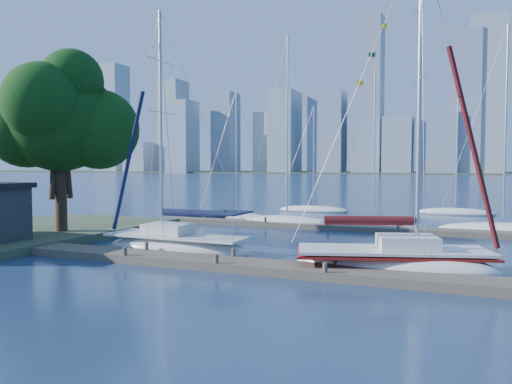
% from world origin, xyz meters
% --- Properties ---
extents(ground, '(700.00, 700.00, 0.00)m').
position_xyz_m(ground, '(0.00, 0.00, 0.00)').
color(ground, '#172A4B').
rests_on(ground, ground).
extents(near_dock, '(26.00, 2.00, 0.40)m').
position_xyz_m(near_dock, '(0.00, 0.00, 0.20)').
color(near_dock, '#443B32').
rests_on(near_dock, ground).
extents(far_dock, '(30.00, 1.80, 0.36)m').
position_xyz_m(far_dock, '(2.00, 16.00, 0.18)').
color(far_dock, '#443B32').
rests_on(far_dock, ground).
extents(shore, '(12.00, 22.00, 0.50)m').
position_xyz_m(shore, '(-17.00, 3.00, 0.25)').
color(shore, '#38472D').
rests_on(shore, ground).
extents(far_shore, '(800.00, 100.00, 1.50)m').
position_xyz_m(far_shore, '(0.00, 320.00, 0.00)').
color(far_shore, '#38472D').
rests_on(far_shore, ground).
extents(tree, '(9.34, 8.51, 12.06)m').
position_xyz_m(tree, '(-14.00, 4.32, 8.03)').
color(tree, '#312016').
rests_on(tree, ground).
extents(sailboat_navy, '(8.69, 3.00, 13.77)m').
position_xyz_m(sailboat_navy, '(-4.19, 2.60, 1.06)').
color(sailboat_navy, silver).
rests_on(sailboat_navy, ground).
extents(sailboat_maroon, '(9.48, 5.53, 15.36)m').
position_xyz_m(sailboat_maroon, '(7.34, 2.07, 1.17)').
color(sailboat_maroon, silver).
rests_on(sailboat_maroon, ground).
extents(bg_boat_0, '(6.69, 4.56, 11.64)m').
position_xyz_m(bg_boat_0, '(-8.13, 18.74, 0.25)').
color(bg_boat_0, silver).
rests_on(bg_boat_0, ground).
extents(bg_boat_1, '(7.61, 2.91, 15.41)m').
position_xyz_m(bg_boat_1, '(-2.81, 16.90, 0.30)').
color(bg_boat_1, silver).
rests_on(bg_boat_1, ground).
extents(bg_boat_2, '(7.75, 4.62, 12.65)m').
position_xyz_m(bg_boat_2, '(3.78, 18.32, 0.25)').
color(bg_boat_2, silver).
rests_on(bg_boat_2, ground).
extents(bg_boat_4, '(8.65, 2.62, 14.87)m').
position_xyz_m(bg_boat_4, '(12.79, 17.99, 0.28)').
color(bg_boat_4, silver).
rests_on(bg_boat_4, ground).
extents(bg_boat_6, '(7.62, 4.37, 11.19)m').
position_xyz_m(bg_boat_6, '(-4.18, 29.21, 0.22)').
color(bg_boat_6, silver).
rests_on(bg_boat_6, ground).
extents(bg_boat_7, '(7.49, 2.62, 11.71)m').
position_xyz_m(bg_boat_7, '(9.51, 31.58, 0.23)').
color(bg_boat_7, silver).
rests_on(bg_boat_7, ground).
extents(skyline, '(504.61, 51.31, 104.62)m').
position_xyz_m(skyline, '(21.52, 290.28, 34.26)').
color(skyline, '#849BAA').
rests_on(skyline, ground).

